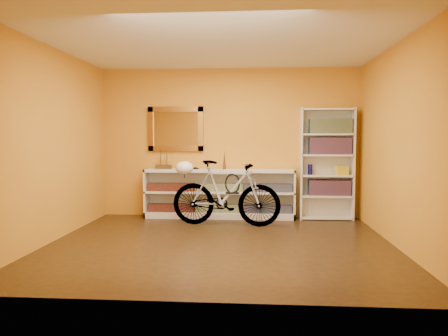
# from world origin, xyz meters

# --- Properties ---
(floor) EXTENTS (4.50, 4.00, 0.01)m
(floor) POSITION_xyz_m (0.00, 0.00, -0.01)
(floor) COLOR black
(floor) RESTS_ON ground
(ceiling) EXTENTS (4.50, 4.00, 0.01)m
(ceiling) POSITION_xyz_m (0.00, 0.00, 2.60)
(ceiling) COLOR silver
(ceiling) RESTS_ON ground
(back_wall) EXTENTS (4.50, 0.01, 2.60)m
(back_wall) POSITION_xyz_m (0.00, 2.00, 1.30)
(back_wall) COLOR orange
(back_wall) RESTS_ON ground
(left_wall) EXTENTS (0.01, 4.00, 2.60)m
(left_wall) POSITION_xyz_m (-2.25, 0.00, 1.30)
(left_wall) COLOR orange
(left_wall) RESTS_ON ground
(right_wall) EXTENTS (0.01, 4.00, 2.60)m
(right_wall) POSITION_xyz_m (2.25, 0.00, 1.30)
(right_wall) COLOR orange
(right_wall) RESTS_ON ground
(gilt_mirror) EXTENTS (0.98, 0.06, 0.78)m
(gilt_mirror) POSITION_xyz_m (-0.95, 1.97, 1.55)
(gilt_mirror) COLOR brown
(gilt_mirror) RESTS_ON back_wall
(wall_socket) EXTENTS (0.09, 0.02, 0.09)m
(wall_socket) POSITION_xyz_m (0.90, 1.99, 0.25)
(wall_socket) COLOR silver
(wall_socket) RESTS_ON back_wall
(console_unit) EXTENTS (2.60, 0.35, 0.85)m
(console_unit) POSITION_xyz_m (-0.16, 1.81, 0.42)
(console_unit) COLOR silver
(console_unit) RESTS_ON floor
(cd_row_lower) EXTENTS (2.50, 0.13, 0.14)m
(cd_row_lower) POSITION_xyz_m (-0.16, 1.79, 0.17)
(cd_row_lower) COLOR black
(cd_row_lower) RESTS_ON console_unit
(cd_row_upper) EXTENTS (2.50, 0.13, 0.14)m
(cd_row_upper) POSITION_xyz_m (-0.16, 1.79, 0.54)
(cd_row_upper) COLOR navy
(cd_row_upper) RESTS_ON console_unit
(model_ship) EXTENTS (0.29, 0.14, 0.34)m
(model_ship) POSITION_xyz_m (-1.14, 1.81, 1.02)
(model_ship) COLOR #38260F
(model_ship) RESTS_ON console_unit
(toy_car) EXTENTS (0.00, 0.00, 0.00)m
(toy_car) POSITION_xyz_m (-0.57, 1.81, 0.85)
(toy_car) COLOR black
(toy_car) RESTS_ON console_unit
(bronze_ornament) EXTENTS (0.06, 0.06, 0.33)m
(bronze_ornament) POSITION_xyz_m (-0.07, 1.81, 1.02)
(bronze_ornament) COLOR brown
(bronze_ornament) RESTS_ON console_unit
(decorative_orb) EXTENTS (0.10, 0.10, 0.10)m
(decorative_orb) POSITION_xyz_m (0.32, 1.81, 0.90)
(decorative_orb) COLOR brown
(decorative_orb) RESTS_ON console_unit
(bookcase) EXTENTS (0.90, 0.30, 1.90)m
(bookcase) POSITION_xyz_m (1.67, 1.84, 0.95)
(bookcase) COLOR silver
(bookcase) RESTS_ON floor
(book_row_a) EXTENTS (0.70, 0.22, 0.26)m
(book_row_a) POSITION_xyz_m (1.72, 1.84, 0.55)
(book_row_a) COLOR maroon
(book_row_a) RESTS_ON bookcase
(book_row_b) EXTENTS (0.70, 0.22, 0.28)m
(book_row_b) POSITION_xyz_m (1.72, 1.84, 1.25)
(book_row_b) COLOR maroon
(book_row_b) RESTS_ON bookcase
(book_row_c) EXTENTS (0.70, 0.22, 0.25)m
(book_row_c) POSITION_xyz_m (1.72, 1.84, 1.59)
(book_row_c) COLOR navy
(book_row_c) RESTS_ON bookcase
(travel_mug) EXTENTS (0.08, 0.08, 0.18)m
(travel_mug) POSITION_xyz_m (1.39, 1.82, 0.85)
(travel_mug) COLOR #151691
(travel_mug) RESTS_ON bookcase
(red_tin) EXTENTS (0.15, 0.15, 0.18)m
(red_tin) POSITION_xyz_m (1.47, 1.87, 1.56)
(red_tin) COLOR maroon
(red_tin) RESTS_ON bookcase
(yellow_bag) EXTENTS (0.22, 0.17, 0.15)m
(yellow_bag) POSITION_xyz_m (1.92, 1.80, 0.84)
(yellow_bag) COLOR yellow
(yellow_bag) RESTS_ON bookcase
(bicycle) EXTENTS (0.63, 1.80, 1.04)m
(bicycle) POSITION_xyz_m (-0.00, 1.16, 0.52)
(bicycle) COLOR silver
(bicycle) RESTS_ON floor
(helmet) EXTENTS (0.28, 0.27, 0.21)m
(helmet) POSITION_xyz_m (-0.67, 1.23, 0.91)
(helmet) COLOR white
(helmet) RESTS_ON bicycle
(u_lock) EXTENTS (0.24, 0.03, 0.24)m
(u_lock) POSITION_xyz_m (0.10, 1.15, 0.67)
(u_lock) COLOR black
(u_lock) RESTS_ON bicycle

